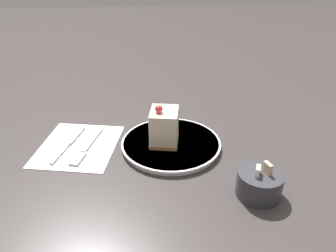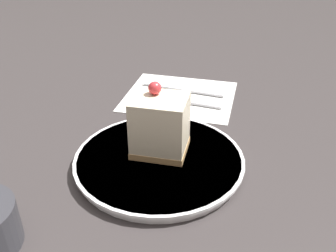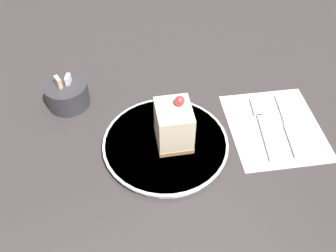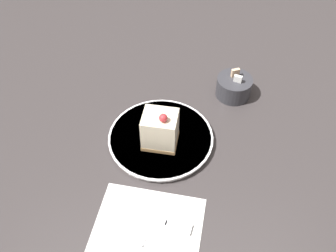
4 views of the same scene
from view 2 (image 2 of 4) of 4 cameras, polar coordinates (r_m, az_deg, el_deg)
ground_plane at (r=0.57m, az=-5.02°, el=-3.74°), size 4.00×4.00×0.00m
plate at (r=0.53m, az=-1.35°, el=-5.27°), size 0.24×0.24×0.01m
cake_slice at (r=0.52m, az=-1.23°, el=0.14°), size 0.08×0.08×0.10m
napkin at (r=0.73m, az=1.79°, el=4.60°), size 0.21×0.23×0.00m
fork at (r=0.71m, az=0.12°, el=4.18°), size 0.06×0.17×0.00m
knife at (r=0.74m, az=3.39°, el=5.48°), size 0.06×0.17×0.00m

